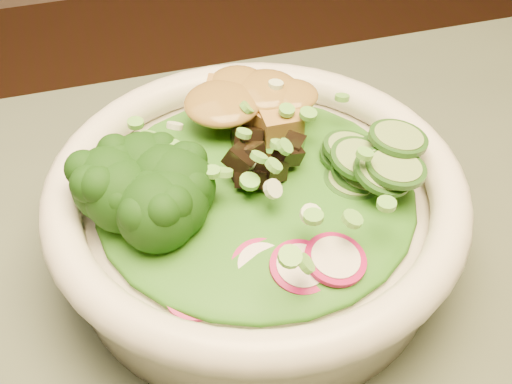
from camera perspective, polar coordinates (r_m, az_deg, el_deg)
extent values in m
cylinder|color=black|center=(1.05, 18.75, -6.57)|extent=(0.06, 0.06, 0.72)
cylinder|color=silver|center=(0.49, 0.00, -2.86)|extent=(0.25, 0.25, 0.05)
torus|color=silver|center=(0.46, 0.00, 0.11)|extent=(0.28, 0.28, 0.03)
ellipsoid|color=#1F5B13|center=(0.46, 0.00, 0.09)|extent=(0.21, 0.21, 0.02)
ellipsoid|color=brown|center=(0.50, -1.10, 7.38)|extent=(0.07, 0.06, 0.02)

